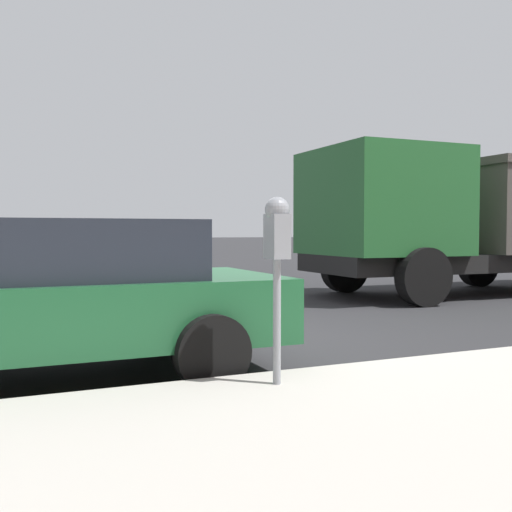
{
  "coord_description": "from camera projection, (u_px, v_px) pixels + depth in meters",
  "views": [
    {
      "loc": [
        -6.68,
        2.48,
        1.33
      ],
      "look_at": [
        -2.28,
        0.56,
        1.12
      ],
      "focal_mm": 42.0,
      "sensor_mm": 36.0,
      "label": 1
    }
  ],
  "objects": [
    {
      "name": "dump_truck",
      "position": [
        496.0,
        217.0,
        12.81
      ],
      "size": [
        3.03,
        8.35,
        2.9
      ],
      "rotation": [
        0.0,
        0.0,
        -0.01
      ],
      "color": "black",
      "rests_on": "ground_plane"
    },
    {
      "name": "parking_meter",
      "position": [
        277.0,
        242.0,
        4.53
      ],
      "size": [
        0.21,
        0.19,
        1.43
      ],
      "color": "gray",
      "rests_on": "sidewalk"
    },
    {
      "name": "car_green",
      "position": [
        30.0,
        295.0,
        5.29
      ],
      "size": [
        2.14,
        4.56,
        1.43
      ],
      "rotation": [
        0.0,
        0.0,
        -0.0
      ],
      "color": "#1E5B33",
      "rests_on": "ground_plane"
    },
    {
      "name": "ground_plane",
      "position": [
        223.0,
        342.0,
        7.17
      ],
      "size": [
        220.0,
        220.0,
        0.0
      ],
      "primitive_type": "plane",
      "color": "#2B2B2D"
    }
  ]
}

